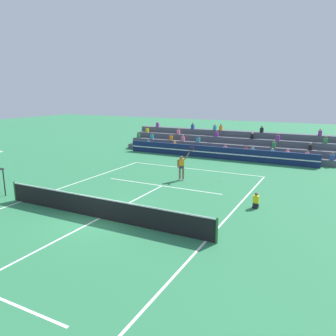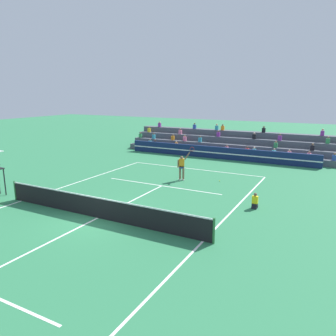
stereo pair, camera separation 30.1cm
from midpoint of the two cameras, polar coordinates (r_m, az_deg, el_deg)
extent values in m
plane|color=#2D7A4C|center=(16.45, -11.59, -8.51)|extent=(120.00, 120.00, 0.00)
cube|color=white|center=(26.28, 5.06, -0.19)|extent=(11.00, 0.10, 0.01)
cube|color=white|center=(20.25, -23.76, -5.26)|extent=(0.10, 23.80, 0.01)
cube|color=white|center=(13.84, 6.75, -12.55)|extent=(0.10, 23.80, 0.01)
cube|color=white|center=(21.50, -0.67, -3.11)|extent=(8.25, 0.10, 0.01)
cube|color=white|center=(16.45, -11.59, -8.50)|extent=(0.10, 12.85, 0.01)
cylinder|color=#2D6B38|center=(20.44, -24.69, -3.58)|extent=(0.10, 0.10, 1.10)
cylinder|color=#2D6B38|center=(13.48, 8.62, -10.78)|extent=(0.10, 0.10, 1.10)
cube|color=black|center=(16.27, -11.67, -6.87)|extent=(11.90, 0.02, 1.00)
cube|color=white|center=(16.11, -11.76, -5.10)|extent=(11.90, 0.04, 0.06)
cube|color=navy|center=(30.71, 8.71, 2.65)|extent=(18.00, 0.24, 1.10)
cube|color=white|center=(30.59, 8.63, 2.62)|extent=(18.00, 0.02, 0.10)
cube|color=#4C515B|center=(31.94, 9.46, 2.52)|extent=(20.39, 0.95, 0.55)
cube|color=red|center=(30.99, 13.91, 2.93)|extent=(0.32, 0.22, 0.44)
sphere|color=brown|center=(30.94, 13.94, 3.51)|extent=(0.18, 0.18, 0.18)
cube|color=#2D4CA5|center=(30.11, 27.23, 1.59)|extent=(0.32, 0.22, 0.44)
sphere|color=brown|center=(30.05, 27.29, 2.18)|extent=(0.18, 0.18, 0.18)
cube|color=orange|center=(33.48, 1.71, 4.02)|extent=(0.32, 0.22, 0.44)
sphere|color=tan|center=(33.43, 1.71, 4.56)|extent=(0.18, 0.18, 0.18)
cube|color=teal|center=(34.96, -2.90, 4.39)|extent=(0.32, 0.22, 0.44)
sphere|color=brown|center=(34.91, -2.90, 4.91)|extent=(0.18, 0.18, 0.18)
cube|color=teal|center=(30.85, 15.05, 2.82)|extent=(0.32, 0.22, 0.44)
sphere|color=beige|center=(30.79, 15.08, 3.41)|extent=(0.18, 0.18, 0.18)
cube|color=pink|center=(30.18, 23.60, 1.96)|extent=(0.32, 0.22, 0.44)
sphere|color=#9E7051|center=(30.13, 23.66, 2.56)|extent=(0.18, 0.18, 0.18)
cube|color=pink|center=(31.51, 10.45, 3.26)|extent=(0.32, 0.22, 0.44)
sphere|color=brown|center=(31.46, 10.47, 3.83)|extent=(0.18, 0.18, 0.18)
cube|color=black|center=(34.65, -2.01, 4.32)|extent=(0.32, 0.22, 0.44)
sphere|color=brown|center=(34.60, -2.02, 4.85)|extent=(0.18, 0.18, 0.18)
cube|color=pink|center=(30.33, 20.62, 2.27)|extent=(0.32, 0.22, 0.44)
sphere|color=tan|center=(30.28, 20.67, 2.86)|extent=(0.18, 0.18, 0.18)
cube|color=teal|center=(30.51, 18.25, 2.51)|extent=(0.32, 0.22, 0.44)
sphere|color=beige|center=(30.46, 18.29, 3.10)|extent=(0.18, 0.18, 0.18)
cube|color=#4C515B|center=(32.79, 10.01, 3.25)|extent=(20.39, 0.95, 1.10)
cube|color=teal|center=(35.74, -2.25, 5.47)|extent=(0.32, 0.22, 0.44)
sphere|color=brown|center=(35.70, -2.25, 5.98)|extent=(0.18, 0.18, 0.18)
cube|color=#338C4C|center=(36.62, -4.57, 5.62)|extent=(0.32, 0.22, 0.44)
sphere|color=brown|center=(36.58, -4.58, 6.12)|extent=(0.18, 0.18, 0.18)
cube|color=pink|center=(34.03, 3.19, 5.09)|extent=(0.32, 0.22, 0.44)
sphere|color=#9E7051|center=(33.99, 3.20, 5.62)|extent=(0.18, 0.18, 0.18)
cube|color=#338C4C|center=(31.36, 18.51, 3.77)|extent=(0.32, 0.22, 0.44)
sphere|color=#9E7051|center=(31.32, 18.55, 4.35)|extent=(0.18, 0.18, 0.18)
cube|color=teal|center=(33.36, 5.86, 4.88)|extent=(0.32, 0.22, 0.44)
sphere|color=brown|center=(33.32, 5.87, 5.43)|extent=(0.18, 0.18, 0.18)
cube|color=black|center=(31.02, 24.10, 3.22)|extent=(0.32, 0.22, 0.44)
sphere|color=#9E7051|center=(30.97, 24.15, 3.80)|extent=(0.18, 0.18, 0.18)
cube|color=orange|center=(34.63, 1.10, 5.24)|extent=(0.32, 0.22, 0.44)
sphere|color=brown|center=(34.59, 1.10, 5.77)|extent=(0.18, 0.18, 0.18)
cube|color=#4C515B|center=(33.64, 10.54, 3.95)|extent=(20.39, 0.95, 1.65)
cube|color=black|center=(32.63, 15.04, 5.31)|extent=(0.32, 0.22, 0.44)
sphere|color=beige|center=(32.60, 15.07, 5.87)|extent=(0.18, 0.18, 0.18)
cube|color=purple|center=(33.62, 9.02, 5.80)|extent=(0.32, 0.22, 0.44)
sphere|color=brown|center=(33.58, 9.04, 6.34)|extent=(0.18, 0.18, 0.18)
cube|color=pink|center=(35.23, 2.40, 6.27)|extent=(0.32, 0.22, 0.44)
sphere|color=brown|center=(35.20, 2.40, 6.78)|extent=(0.18, 0.18, 0.18)
cube|color=#338C4C|center=(31.83, 26.31, 4.23)|extent=(0.32, 0.22, 0.44)
sphere|color=brown|center=(31.79, 26.37, 4.80)|extent=(0.18, 0.18, 0.18)
cube|color=purple|center=(32.19, 19.15, 4.94)|extent=(0.32, 0.22, 0.44)
sphere|color=brown|center=(32.15, 19.19, 5.50)|extent=(0.18, 0.18, 0.18)
cube|color=yellow|center=(37.07, -3.06, 6.59)|extent=(0.32, 0.22, 0.44)
sphere|color=brown|center=(37.03, -3.07, 7.08)|extent=(0.18, 0.18, 0.18)
cube|color=#4C515B|center=(34.50, 11.04, 4.61)|extent=(20.39, 0.95, 2.20)
cube|color=#2D4CA5|center=(35.53, 4.89, 7.18)|extent=(0.32, 0.22, 0.44)
sphere|color=brown|center=(35.50, 4.90, 7.69)|extent=(0.18, 0.18, 0.18)
cube|color=purple|center=(37.43, -1.25, 7.51)|extent=(0.32, 0.22, 0.44)
sphere|color=tan|center=(37.40, -1.25, 8.00)|extent=(0.18, 0.18, 0.18)
cube|color=orange|center=(34.42, 9.75, 6.86)|extent=(0.32, 0.22, 0.44)
sphere|color=brown|center=(34.39, 9.77, 7.39)|extent=(0.18, 0.18, 0.18)
cube|color=teal|center=(34.62, 8.74, 6.93)|extent=(0.32, 0.22, 0.44)
sphere|color=tan|center=(34.59, 8.75, 7.45)|extent=(0.18, 0.18, 0.18)
cube|color=purple|center=(32.73, 25.54, 5.49)|extent=(0.32, 0.22, 0.44)
sphere|color=tan|center=(32.70, 25.59, 6.04)|extent=(0.18, 0.18, 0.18)
cube|color=black|center=(33.36, 16.58, 6.32)|extent=(0.32, 0.22, 0.44)
sphere|color=brown|center=(33.32, 16.61, 6.87)|extent=(0.18, 0.18, 0.18)
cylinder|color=black|center=(21.58, -26.20, -2.21)|extent=(0.07, 0.07, 1.60)
cube|color=black|center=(18.02, 15.31, -6.60)|extent=(0.28, 0.36, 0.12)
cube|color=black|center=(17.98, 15.33, -6.23)|extent=(0.28, 0.24, 0.18)
cube|color=yellow|center=(17.89, 15.39, -5.36)|extent=(0.30, 0.18, 0.40)
sphere|color=brown|center=(17.80, 15.44, -4.47)|extent=(0.17, 0.17, 0.17)
cylinder|color=brown|center=(22.80, 2.48, -1.02)|extent=(0.14, 0.14, 0.90)
cylinder|color=brown|center=(22.76, 3.06, -1.05)|extent=(0.14, 0.14, 0.90)
cube|color=navy|center=(22.69, 2.75, 0.17)|extent=(0.38, 0.35, 0.20)
cube|color=orange|center=(22.62, 2.76, 0.91)|extent=(0.41, 0.37, 0.56)
sphere|color=brown|center=(22.55, 2.77, 1.81)|extent=(0.22, 0.22, 0.22)
cube|color=white|center=(22.94, 2.45, -1.98)|extent=(0.25, 0.28, 0.09)
cube|color=white|center=(22.90, 3.03, -2.01)|extent=(0.25, 0.28, 0.09)
cylinder|color=brown|center=(22.59, 2.16, 0.75)|extent=(0.09, 0.09, 0.56)
cylinder|color=brown|center=(22.60, 3.75, 2.10)|extent=(0.39, 0.31, 0.54)
cylinder|color=black|center=(22.59, 4.32, 2.93)|extent=(0.14, 0.11, 0.20)
torus|color=#B21E1E|center=(22.58, 4.59, 3.31)|extent=(0.37, 0.27, 0.43)
sphere|color=#C6DB33|center=(22.88, 9.31, -2.21)|extent=(0.07, 0.07, 0.07)
camera|label=1|loc=(0.15, -89.60, 0.09)|focal=35.00mm
camera|label=2|loc=(0.15, 90.40, -0.09)|focal=35.00mm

